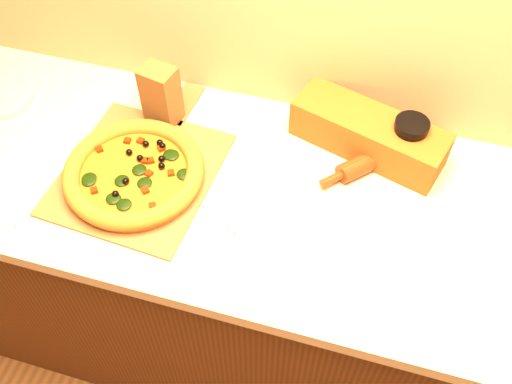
# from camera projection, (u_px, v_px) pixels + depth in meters

# --- Properties ---
(cabinet) EXTENTS (2.80, 0.65, 0.86)m
(cabinet) POSITION_uv_depth(u_px,v_px,m) (289.00, 291.00, 1.77)
(cabinet) COLOR #42250E
(cabinet) RESTS_ON ground
(countertop) EXTENTS (2.84, 0.68, 0.04)m
(countertop) POSITION_uv_depth(u_px,v_px,m) (298.00, 205.00, 1.42)
(countertop) COLOR beige
(countertop) RESTS_ON cabinet
(pizza_peel) EXTENTS (0.40, 0.57, 0.01)m
(pizza_peel) POSITION_uv_depth(u_px,v_px,m) (142.00, 169.00, 1.46)
(pizza_peel) COLOR brown
(pizza_peel) RESTS_ON countertop
(pizza) EXTENTS (0.35, 0.35, 0.05)m
(pizza) POSITION_uv_depth(u_px,v_px,m) (134.00, 173.00, 1.41)
(pizza) COLOR #B56E2D
(pizza) RESTS_ON pizza_peel
(rolling_pin) EXTENTS (0.27, 0.28, 0.05)m
(rolling_pin) POSITION_uv_depth(u_px,v_px,m) (381.00, 156.00, 1.45)
(rolling_pin) COLOR #5A280F
(rolling_pin) RESTS_ON countertop
(bread_bag) EXTENTS (0.42, 0.24, 0.11)m
(bread_bag) POSITION_uv_depth(u_px,v_px,m) (368.00, 134.00, 1.46)
(bread_bag) COLOR brown
(bread_bag) RESTS_ON countertop
(paper_bag) EXTENTS (0.10, 0.09, 0.18)m
(paper_bag) POSITION_uv_depth(u_px,v_px,m) (161.00, 96.00, 1.50)
(paper_bag) COLOR brown
(paper_bag) RESTS_ON countertop
(dark_jar) EXTENTS (0.08, 0.08, 0.14)m
(dark_jar) POSITION_uv_depth(u_px,v_px,m) (407.00, 141.00, 1.43)
(dark_jar) COLOR black
(dark_jar) RESTS_ON countertop
(side_plate) EXTENTS (0.19, 0.19, 0.01)m
(side_plate) POSITION_uv_depth(u_px,v_px,m) (5.00, 99.00, 1.61)
(side_plate) COLOR beige
(side_plate) RESTS_ON countertop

